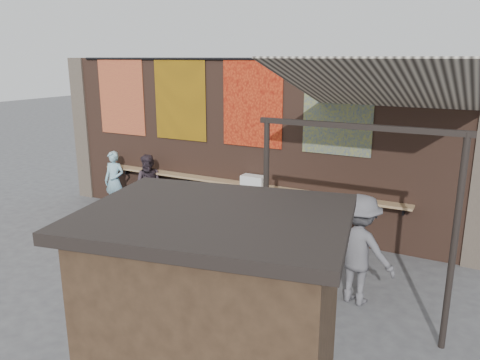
{
  "coord_description": "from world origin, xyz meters",
  "views": [
    {
      "loc": [
        5.11,
        -7.13,
        4.03
      ],
      "look_at": [
        0.67,
        1.2,
        1.53
      ],
      "focal_mm": 35.0,
      "sensor_mm": 36.0,
      "label": 1
    }
  ],
  "objects": [
    {
      "name": "shelf_box",
      "position": [
        0.43,
        2.3,
        1.24
      ],
      "size": [
        0.56,
        0.29,
        0.23
      ],
      "primitive_type": "cube",
      "color": "white",
      "rests_on": "eating_counter"
    },
    {
      "name": "hang_rail",
      "position": [
        0.0,
        2.47,
        3.98
      ],
      "size": [
        9.5,
        0.06,
        0.06
      ],
      "primitive_type": "cylinder",
      "rotation": [
        0.0,
        1.57,
        0.0
      ],
      "color": "black",
      "rests_on": "brick_wall"
    },
    {
      "name": "tapestry_multi",
      "position": [
        2.3,
        2.48,
        3.0
      ],
      "size": [
        1.5,
        0.02,
        2.0
      ],
      "primitive_type": "cube",
      "color": "navy",
      "rests_on": "brick_wall"
    },
    {
      "name": "pier_left",
      "position": [
        -5.2,
        2.7,
        2.0
      ],
      "size": [
        0.5,
        0.5,
        4.0
      ],
      "primitive_type": "cube",
      "color": "#4C4238",
      "rests_on": "ground"
    },
    {
      "name": "diner_right",
      "position": [
        -2.39,
        2.0,
        0.81
      ],
      "size": [
        0.94,
        0.83,
        1.62
      ],
      "primitive_type": "imported",
      "rotation": [
        0.0,
        0.0,
        0.31
      ],
      "color": "#33272F",
      "rests_on": "ground"
    },
    {
      "name": "tapestry_sun",
      "position": [
        -1.7,
        2.48,
        3.0
      ],
      "size": [
        1.5,
        0.02,
        2.0
      ],
      "primitive_type": "cube",
      "color": "orange",
      "rests_on": "brick_wall"
    },
    {
      "name": "scooter_stool_8",
      "position": [
        1.8,
        1.99,
        0.38
      ],
      "size": [
        0.36,
        0.8,
        0.76
      ],
      "primitive_type": null,
      "color": "maroon",
      "rests_on": "ground"
    },
    {
      "name": "scooter_stool_7",
      "position": [
        1.21,
        2.02,
        0.35
      ],
      "size": [
        0.33,
        0.73,
        0.7
      ],
      "primitive_type": null,
      "color": "navy",
      "rests_on": "ground"
    },
    {
      "name": "scooter_stool_2",
      "position": [
        -1.56,
        2.02,
        0.38
      ],
      "size": [
        0.36,
        0.81,
        0.77
      ],
      "primitive_type": null,
      "color": "#0D4411",
      "rests_on": "ground"
    },
    {
      "name": "shopper_tan",
      "position": [
        2.19,
        -0.03,
        0.88
      ],
      "size": [
        0.96,
        1.02,
        1.76
      ],
      "primitive_type": "imported",
      "rotation": [
        0.0,
        0.0,
        0.94
      ],
      "color": "#897C57",
      "rests_on": "ground"
    },
    {
      "name": "shopper_grey",
      "position": [
        3.47,
        0.13,
        0.94
      ],
      "size": [
        1.32,
        0.91,
        1.88
      ],
      "primitive_type": "imported",
      "rotation": [
        0.0,
        0.0,
        2.96
      ],
      "color": "#5F5E63",
      "rests_on": "ground"
    },
    {
      "name": "market_stall",
      "position": [
        2.89,
        -3.49,
        1.24
      ],
      "size": [
        2.57,
        2.12,
        2.47
      ],
      "primitive_type": "cube",
      "rotation": [
        0.0,
        0.0,
        0.2
      ],
      "color": "black",
      "rests_on": "ground"
    },
    {
      "name": "awning_post_left",
      "position": [
        2.1,
        -0.6,
        1.55
      ],
      "size": [
        0.09,
        0.09,
        3.1
      ],
      "primitive_type": "cylinder",
      "color": "black",
      "rests_on": "ground"
    },
    {
      "name": "ground",
      "position": [
        0.0,
        0.0,
        0.0
      ],
      "size": [
        70.0,
        70.0,
        0.0
      ],
      "primitive_type": "plane",
      "color": "#474749",
      "rests_on": "ground"
    },
    {
      "name": "stall_sign",
      "position": [
        2.72,
        -2.62,
        1.79
      ],
      "size": [
        1.18,
        0.27,
        0.5
      ],
      "primitive_type": "cube",
      "rotation": [
        0.0,
        0.0,
        0.2
      ],
      "color": "gold",
      "rests_on": "market_stall"
    },
    {
      "name": "tapestry_redgold",
      "position": [
        -3.6,
        2.48,
        3.0
      ],
      "size": [
        1.5,
        0.02,
        2.0
      ],
      "primitive_type": "cube",
      "color": "maroon",
      "rests_on": "brick_wall"
    },
    {
      "name": "awning_canvas",
      "position": [
        3.5,
        0.9,
        3.55
      ],
      "size": [
        3.2,
        3.28,
        0.97
      ],
      "primitive_type": "cube",
      "rotation": [
        -0.28,
        0.0,
        0.0
      ],
      "color": "beige",
      "rests_on": "brick_wall"
    },
    {
      "name": "brick_wall",
      "position": [
        0.0,
        2.7,
        2.0
      ],
      "size": [
        10.0,
        0.4,
        4.0
      ],
      "primitive_type": "cube",
      "color": "brown",
      "rests_on": "ground"
    },
    {
      "name": "scooter_stool_1",
      "position": [
        -2.12,
        2.03,
        0.4
      ],
      "size": [
        0.38,
        0.83,
        0.79
      ],
      "primitive_type": null,
      "color": "#0D5D18",
      "rests_on": "ground"
    },
    {
      "name": "awning_ledger",
      "position": [
        3.5,
        2.49,
        3.95
      ],
      "size": [
        3.3,
        0.08,
        0.12
      ],
      "primitive_type": "cube",
      "color": "#33261C",
      "rests_on": "brick_wall"
    },
    {
      "name": "scooter_stool_0",
      "position": [
        -2.67,
        1.98,
        0.42
      ],
      "size": [
        0.4,
        0.89,
        0.84
      ],
      "primitive_type": null,
      "color": "navy",
      "rests_on": "ground"
    },
    {
      "name": "tapestry_orange",
      "position": [
        0.3,
        2.48,
        3.0
      ],
      "size": [
        1.5,
        0.02,
        2.0
      ],
      "primitive_type": "cube",
      "color": "red",
      "rests_on": "brick_wall"
    },
    {
      "name": "stall_shelf",
      "position": [
        2.72,
        -2.62,
        0.9
      ],
      "size": [
        1.88,
        0.47,
        0.06
      ],
      "primitive_type": "cube",
      "rotation": [
        0.0,
        0.0,
        0.2
      ],
      "color": "#473321",
      "rests_on": "market_stall"
    },
    {
      "name": "awning_header",
      "position": [
        3.5,
        -0.6,
        3.08
      ],
      "size": [
        3.0,
        0.08,
        0.08
      ],
      "primitive_type": "cube",
      "color": "black",
      "rests_on": "awning_post_left"
    },
    {
      "name": "awning_post_right",
      "position": [
        4.9,
        -0.6,
        1.55
      ],
      "size": [
        0.09,
        0.09,
        3.1
      ],
      "primitive_type": "cylinder",
      "color": "black",
      "rests_on": "ground"
    },
    {
      "name": "scooter_stool_5",
      "position": [
        0.05,
        2.05,
        0.36
      ],
      "size": [
        0.34,
        0.75,
        0.71
      ],
      "primitive_type": null,
      "color": "black",
      "rests_on": "ground"
    },
    {
      "name": "scooter_stool_6",
      "position": [
        0.64,
        2.04,
        0.38
      ],
      "size": [
        0.36,
        0.81,
        0.77
      ],
      "primitive_type": null,
      "color": "navy",
      "rests_on": "ground"
    },
    {
      "name": "scooter_stool_3",
      "position": [
        -1.04,
        1.96,
        0.39
      ],
      "size": [
        0.37,
        0.82,
        0.78
      ],
      "primitive_type": null,
      "color": "#1C7066",
      "rests_on": "ground"
    },
    {
      "name": "eating_counter",
      "position": [
        0.0,
        2.33,
        1.1
      ],
      "size": [
        8.0,
        0.32,
        0.05
      ],
      "primitive_type": "cube",
      "color": "#9E7A51",
      "rests_on": "brick_wall"
    },
    {
      "name": "scooter_stool_4",
      "position": [
        -0.51,
        2.0,
        0.4
      ],
      "size": [
        0.38,
        0.83,
        0.79
      ],
      "primitive_type": null,
      "color": "#14164C",
      "rests_on": "ground"
    },
    {
      "name": "diner_left",
      "position": [
        -3.59,
        2.0,
        0.8
      ],
      "size": [
        0.63,
        0.46,
        1.6
      ],
      "primitive_type": "imported",
      "rotation": [
        0.0,
        0.0,
        0.15
      ],
      "color": "#91C2D2",
      "rests_on": "ground"
    },
    {
      "name": "stall_roof",
      "position": [
        2.89,
        -3.49,
        2.53
      ],
      "size": [
        2.89,
        2.43,
        0.12
      ],
      "primitive_type": "cube",
      "rotation": [
        0.0,
        0.0,
        0.2
      ],
      "color": "black",
      "rests_on": "market_stall"
    },
    {
      "name": "shopper_navy",
      "position": [
        2.21,
        -0.33,
        0.82
      ],
      "size": [
        1.02,
        0.88,
        1.64
      ],
      "primitive_type": "imported",
      "rotation": [
        0.0,
        0.0,
        3.75
      ],
      "color": "#151C31",
      "rests_on": "ground"
    }
  ]
}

